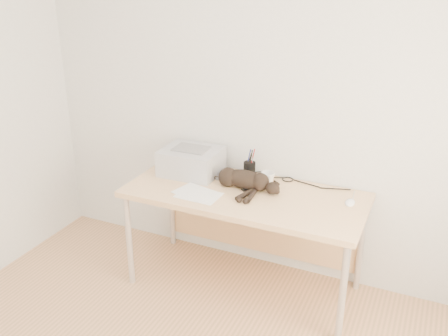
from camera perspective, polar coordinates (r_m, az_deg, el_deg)
The scene contains 11 objects.
wall_back at distance 3.45m, azimuth 4.81°, elevation 7.99°, with size 3.50×3.50×0.00m, color silver.
desk at distance 3.46m, azimuth 2.89°, elevation -4.24°, with size 1.60×0.70×0.74m.
printer at distance 3.60m, azimuth -3.73°, elevation 0.82°, with size 0.41×0.35×0.19m.
papers at distance 3.30m, azimuth -3.06°, elevation -2.97°, with size 0.33×0.26×0.01m.
cat at distance 3.37m, azimuth 2.13°, elevation -1.39°, with size 0.60×0.29×0.14m.
mug at distance 3.44m, azimuth 5.04°, elevation -1.17°, with size 0.10×0.10×0.09m, color white.
pen_cup at distance 3.53m, azimuth 2.92°, elevation -0.17°, with size 0.08×0.08×0.22m.
remote_grey at distance 3.58m, azimuth -0.08°, elevation -0.69°, with size 0.05×0.19×0.02m, color slate.
remote_black at distance 3.38m, azimuth 3.55°, elevation -2.22°, with size 0.05×0.19×0.02m, color black.
mouse at distance 3.27m, azimuth 14.22°, elevation -3.68°, with size 0.06×0.10×0.03m, color white.
cable_tangle at distance 3.59m, azimuth 4.25°, elevation -0.77°, with size 1.36×0.08×0.01m, color black, non-canonical shape.
Camera 1 is at (1.11, -1.40, 2.18)m, focal length 40.00 mm.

